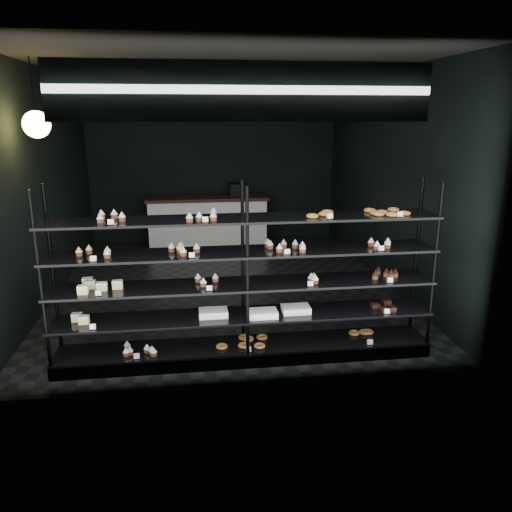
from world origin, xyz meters
name	(u,v)px	position (x,y,z in m)	size (l,w,h in m)	color
room	(223,182)	(0.00, 0.00, 1.60)	(5.01, 6.01, 3.20)	black
display_shelf	(243,304)	(0.02, -2.45, 0.63)	(4.00, 0.50, 1.91)	black
signage	(245,91)	(0.00, -2.93, 2.75)	(3.30, 0.05, 0.50)	#0D1645
pendant_lamp	(37,124)	(-2.20, -1.21, 2.45)	(0.31, 0.31, 0.88)	black
service_counter	(208,220)	(-0.15, 2.50, 0.50)	(2.40, 0.65, 1.23)	white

